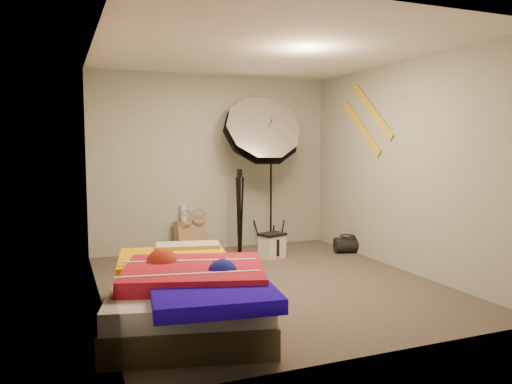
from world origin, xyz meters
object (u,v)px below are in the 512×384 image
camera_case (272,246)px  tote_bag (190,236)px  duffel_bag (347,245)px  bed (189,292)px  photo_umbrella (261,133)px  camera_tripod (240,205)px  wrapping_roll (184,229)px

camera_case → tote_bag: bearing=120.2°
tote_bag → duffel_bag: (2.04, -0.89, -0.12)m
bed → photo_umbrella: bearing=55.8°
duffel_bag → photo_umbrella: photo_umbrella is taller
tote_bag → camera_case: (0.92, -0.79, -0.07)m
tote_bag → duffel_bag: 2.22m
duffel_bag → photo_umbrella: 1.99m
tote_bag → camera_tripod: camera_tripod is taller
bed → tote_bag: bearing=75.6°
tote_bag → camera_tripod: (0.64, -0.29, 0.45)m
camera_case → bed: 2.54m
camera_case → photo_umbrella: photo_umbrella is taller
bed → camera_tripod: (1.35, 2.45, 0.41)m
wrapping_roll → duffel_bag: (2.12, -0.89, -0.23)m
tote_bag → wrapping_roll: bearing=160.8°
duffel_bag → camera_tripod: camera_tripod is taller
duffel_bag → photo_umbrella: size_ratio=0.15×
bed → photo_umbrella: photo_umbrella is taller
duffel_bag → bed: (-2.74, -1.86, 0.16)m
tote_bag → photo_umbrella: size_ratio=0.19×
tote_bag → duffel_bag: size_ratio=1.26×
tote_bag → camera_case: 1.22m
tote_bag → camera_tripod: bearing=-43.7°
wrapping_roll → camera_case: wrapping_roll is taller
camera_case → camera_tripod: bearing=100.1°
tote_bag → camera_case: size_ratio=1.45×
duffel_bag → wrapping_roll: bearing=171.9°
camera_tripod → tote_bag: bearing=155.5°
camera_tripod → bed: bearing=-118.8°
wrapping_roll → photo_umbrella: bearing=-14.8°
wrapping_roll → camera_tripod: 0.85m
camera_case → photo_umbrella: 1.60m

